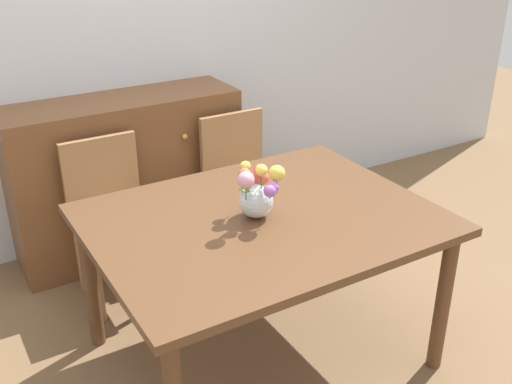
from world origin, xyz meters
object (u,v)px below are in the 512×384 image
Objects in this scene: dining_table at (262,233)px; chair_left at (111,208)px; flower_vase at (257,192)px; chair_right at (241,177)px; dresser at (127,176)px.

chair_left is at bearing 114.14° from dining_table.
flower_vase is at bearing 112.80° from chair_left.
flower_vase is (-0.44, -0.92, 0.38)m from chair_right.
dresser reaches higher than dining_table.
chair_right reaches higher than dining_table.
dresser is (-0.58, 0.41, -0.02)m from chair_right.
dining_table is at bearing 65.86° from chair_right.
dresser is 1.39m from flower_vase.
dresser is at bearing 96.21° from flower_vase.
chair_left is at bearing 0.00° from chair_right.
chair_left is 0.47m from dresser.
flower_vase reaches higher than dining_table.
dining_table is 1.03m from chair_right.
flower_vase reaches higher than chair_left.
chair_left is at bearing 112.80° from flower_vase.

